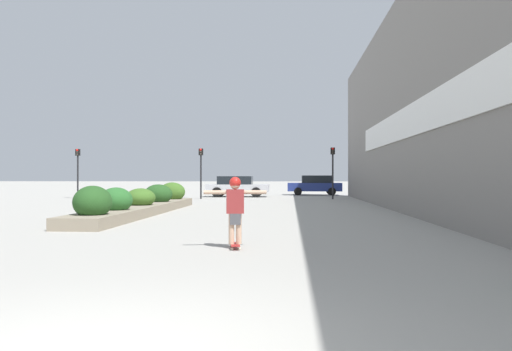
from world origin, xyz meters
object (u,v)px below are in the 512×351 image
car_center_left (237,186)px  traffic_light_left (201,164)px  traffic_light_far_left (78,165)px  skateboarder (235,203)px  skateboard (235,245)px  car_leftmost (315,185)px  traffic_light_right (333,164)px

car_center_left → traffic_light_left: bearing=-31.5°
traffic_light_far_left → car_center_left: bearing=18.2°
skateboarder → traffic_light_far_left: traffic_light_far_left is taller
skateboard → car_center_left: (-2.75, 26.13, 0.74)m
car_leftmost → traffic_light_right: 7.55m
car_center_left → traffic_light_right: (6.69, -3.34, 1.51)m
skateboarder → car_center_left: size_ratio=0.31×
skateboard → traffic_light_left: 23.37m
skateboarder → traffic_light_far_left: (-13.24, 22.67, 1.37)m
skateboard → traffic_light_left: (-4.81, 22.76, 2.23)m
car_leftmost → traffic_light_right: (0.80, -7.35, 1.51)m
skateboarder → traffic_light_far_left: size_ratio=0.41×
car_leftmost → traffic_light_left: traffic_light_left is taller
car_center_left → traffic_light_far_left: traffic_light_far_left is taller
skateboard → car_center_left: car_center_left is taller
skateboard → skateboarder: 0.86m
car_leftmost → traffic_light_far_left: traffic_light_far_left is taller
skateboard → skateboarder: (-0.00, 0.00, 0.86)m
skateboard → traffic_light_far_left: size_ratio=0.21×
car_center_left → traffic_light_left: size_ratio=1.35×
car_leftmost → traffic_light_far_left: 18.07m
traffic_light_left → traffic_light_right: size_ratio=0.99×
traffic_light_left → traffic_light_far_left: bearing=-179.4°
skateboarder → car_leftmost: bearing=75.3°
traffic_light_left → traffic_light_right: (8.76, 0.03, 0.02)m
car_leftmost → car_center_left: bearing=124.3°
car_leftmost → car_center_left: car_leftmost is taller
traffic_light_right → traffic_light_far_left: bearing=-179.6°
skateboarder → traffic_light_left: 23.30m
traffic_light_far_left → traffic_light_right: bearing=0.4°
skateboard → traffic_light_far_left: traffic_light_far_left is taller
traffic_light_right → car_leftmost: bearing=96.2°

